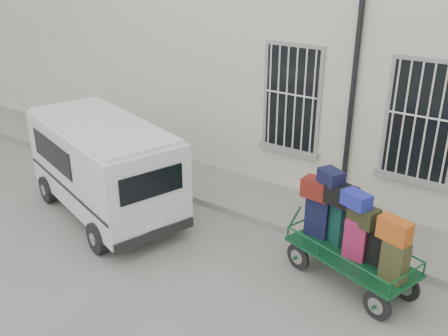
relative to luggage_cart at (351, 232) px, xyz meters
name	(u,v)px	position (x,y,z in m)	size (l,w,h in m)	color
ground	(227,258)	(-2.04, -0.61, -0.96)	(80.00, 80.00, 0.00)	slate
building	(358,48)	(-2.04, 4.89, 2.04)	(24.00, 5.15, 6.00)	beige
sidewalk	(286,208)	(-2.04, 1.59, -0.88)	(24.00, 1.70, 0.15)	gray
luggage_cart	(351,232)	(0.00, 0.00, 0.00)	(2.57, 1.56, 1.88)	black
van	(104,163)	(-5.11, -0.65, 0.20)	(4.32, 2.78, 2.03)	silver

